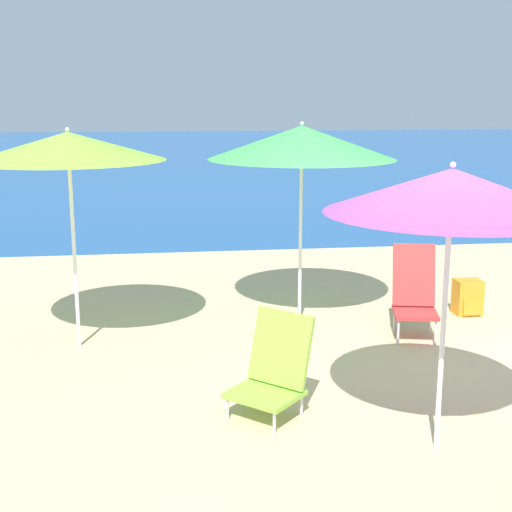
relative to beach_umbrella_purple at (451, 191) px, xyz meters
name	(u,v)px	position (x,y,z in m)	size (l,w,h in m)	color
ground_plane	(446,416)	(0.26, 0.47, -1.81)	(60.00, 60.00, 0.00)	#D1BA89
sea_water	(209,153)	(0.26, 26.67, -1.80)	(60.00, 40.00, 0.01)	#1E5699
beach_umbrella_purple	(451,191)	(0.00, 0.00, 0.00)	(1.66, 1.66, 2.00)	white
beach_umbrella_lime	(68,146)	(-2.70, 2.47, 0.14)	(1.81, 1.81, 2.13)	white
beach_umbrella_green	(302,142)	(-0.38, 3.03, 0.13)	(1.99, 1.99, 2.15)	white
beach_chair_red	(414,291)	(0.67, 2.35, -1.34)	(0.54, 0.63, 0.93)	silver
beach_chair_lime	(274,368)	(-1.04, 0.72, -1.45)	(0.74, 0.74, 0.78)	silver
backpack_orange	(468,297)	(1.53, 2.96, -1.61)	(0.29, 0.27, 0.40)	orange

